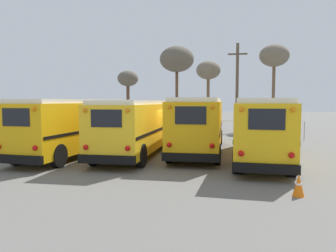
{
  "coord_description": "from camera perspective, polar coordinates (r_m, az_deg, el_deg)",
  "views": [
    {
      "loc": [
        3.41,
        -18.36,
        2.96
      ],
      "look_at": [
        0.0,
        -0.48,
        1.58
      ],
      "focal_mm": 35.0,
      "sensor_mm": 36.0,
      "label": 1
    }
  ],
  "objects": [
    {
      "name": "school_bus_1",
      "position": [
        18.61,
        -5.02,
        0.29
      ],
      "size": [
        2.65,
        10.55,
        3.0
      ],
      "color": "yellow",
      "rests_on": "ground"
    },
    {
      "name": "bare_tree_1",
      "position": [
        35.36,
        18.01,
        11.37
      ],
      "size": [
        2.96,
        2.96,
        8.66
      ],
      "color": "brown",
      "rests_on": "ground"
    },
    {
      "name": "school_bus_2",
      "position": [
        19.09,
        5.49,
        0.55
      ],
      "size": [
        2.72,
        10.17,
        3.13
      ],
      "color": "#EAAA0F",
      "rests_on": "ground"
    },
    {
      "name": "bare_tree_0",
      "position": [
        33.77,
        7.03,
        9.38
      ],
      "size": [
        2.46,
        2.46,
        7.02
      ],
      "color": "brown",
      "rests_on": "ground"
    },
    {
      "name": "ground_plane",
      "position": [
        18.91,
        0.27,
        -4.66
      ],
      "size": [
        160.0,
        160.0,
        0.0
      ],
      "primitive_type": "plane",
      "color": "#66635E"
    },
    {
      "name": "bare_tree_2",
      "position": [
        38.18,
        1.55,
        11.46
      ],
      "size": [
        3.92,
        3.92,
        9.23
      ],
      "color": "brown",
      "rests_on": "ground"
    },
    {
      "name": "school_bus_3",
      "position": [
        17.39,
        15.87,
        -0.04
      ],
      "size": [
        2.9,
        10.53,
        3.08
      ],
      "color": "yellow",
      "rests_on": "ground"
    },
    {
      "name": "traffic_cone",
      "position": [
        11.1,
        21.8,
        -9.54
      ],
      "size": [
        0.36,
        0.36,
        0.71
      ],
      "color": "orange",
      "rests_on": "ground"
    },
    {
      "name": "utility_pole",
      "position": [
        31.61,
        11.94,
        6.75
      ],
      "size": [
        1.8,
        0.28,
        8.35
      ],
      "color": "brown",
      "rests_on": "ground"
    },
    {
      "name": "school_bus_0",
      "position": [
        19.32,
        -14.91,
        0.39
      ],
      "size": [
        3.03,
        10.93,
        3.06
      ],
      "color": "#EAAA0F",
      "rests_on": "ground"
    },
    {
      "name": "fence_line",
      "position": [
        26.56,
        3.39,
        0.08
      ],
      "size": [
        17.98,
        0.06,
        1.42
      ],
      "color": "#939399",
      "rests_on": "ground"
    },
    {
      "name": "bare_tree_3",
      "position": [
        42.44,
        -7.0,
        7.95
      ],
      "size": [
        2.64,
        2.64,
        6.85
      ],
      "color": "brown",
      "rests_on": "ground"
    }
  ]
}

